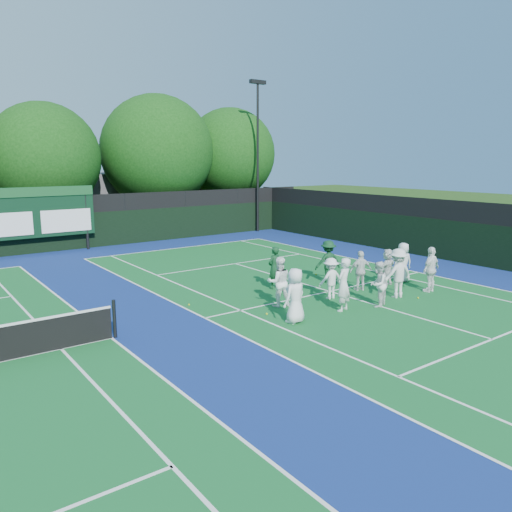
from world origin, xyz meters
TOP-DOWN VIEW (x-y plane):
  - ground at (0.00, 0.00)m, footprint 120.00×120.00m
  - court_apron at (-6.00, 1.00)m, footprint 34.00×32.00m
  - near_court at (0.00, 1.00)m, footprint 11.05×23.85m
  - back_fence at (-6.00, 16.00)m, footprint 34.00×0.08m
  - divider_fence_right at (9.00, 1.00)m, footprint 0.08×32.00m
  - scoreboard at (-7.01, 15.59)m, footprint 6.00×0.21m
  - clubhouse at (-2.00, 24.00)m, footprint 18.00×6.00m
  - light_pole_right at (7.50, 15.70)m, footprint 1.20×0.30m
  - tree_c at (-5.27, 19.58)m, footprint 6.53×6.53m
  - tree_d at (2.02, 19.58)m, footprint 7.55×7.55m
  - tree_e at (7.90, 19.58)m, footprint 6.71×6.71m
  - tennis_ball_0 at (-3.69, 0.13)m, footprint 0.07×0.07m
  - tennis_ball_1 at (1.49, 1.62)m, footprint 0.07×0.07m
  - tennis_ball_2 at (3.00, 0.06)m, footprint 0.07×0.07m
  - tennis_ball_3 at (-5.20, 2.55)m, footprint 0.07×0.07m
  - tennis_ball_4 at (1.49, 3.34)m, footprint 0.07×0.07m
  - tennis_ball_5 at (1.86, -1.61)m, footprint 0.07×0.07m
  - player_front_0 at (-3.46, -1.00)m, footprint 0.93×0.71m
  - player_front_1 at (-1.39, -1.01)m, footprint 0.76×0.62m
  - player_front_2 at (-0.05, -1.35)m, footprint 0.92×0.83m
  - player_front_3 at (1.40, -1.02)m, footprint 1.27×0.88m
  - player_front_4 at (3.06, -1.26)m, footprint 1.06×0.54m
  - player_back_0 at (-2.76, 0.66)m, footprint 1.01×0.91m
  - player_back_1 at (-0.66, 0.31)m, footprint 1.01×0.65m
  - player_back_2 at (1.07, 0.44)m, footprint 0.98×0.66m
  - player_back_3 at (2.54, 0.36)m, footprint 1.43×0.70m
  - player_back_4 at (3.51, 0.37)m, footprint 0.93×0.77m
  - coach_left at (-1.42, 2.60)m, footprint 0.67×0.51m
  - coach_right at (0.99, 2.12)m, footprint 1.25×0.92m

SIDE VIEW (x-z plane):
  - ground at x=0.00m, z-range 0.00..0.00m
  - court_apron at x=-6.00m, z-range 0.00..0.01m
  - near_court at x=0.00m, z-range 0.01..0.01m
  - tennis_ball_0 at x=-3.69m, z-range 0.00..0.07m
  - tennis_ball_1 at x=1.49m, z-range 0.00..0.07m
  - tennis_ball_2 at x=3.00m, z-range 0.00..0.07m
  - tennis_ball_3 at x=-5.20m, z-range 0.00..0.07m
  - tennis_ball_4 at x=1.49m, z-range 0.00..0.07m
  - tennis_ball_5 at x=1.86m, z-range 0.00..0.07m
  - player_back_3 at x=2.54m, z-range 0.00..1.48m
  - player_back_1 at x=-0.66m, z-range 0.00..1.49m
  - player_back_2 at x=1.07m, z-range 0.00..1.55m
  - player_front_2 at x=-0.05m, z-range 0.00..1.56m
  - player_back_4 at x=3.51m, z-range 0.00..1.63m
  - coach_left at x=-1.42m, z-range 0.00..1.66m
  - player_front_0 at x=-3.46m, z-range 0.00..1.71m
  - player_back_0 at x=-2.76m, z-range 0.00..1.72m
  - coach_right at x=0.99m, z-range 0.00..1.73m
  - player_front_4 at x=3.06m, z-range 0.00..1.73m
  - player_front_1 at x=-1.39m, z-range 0.00..1.79m
  - player_front_3 at x=1.40m, z-range 0.00..1.81m
  - back_fence at x=-6.00m, z-range -0.14..2.86m
  - divider_fence_right at x=9.00m, z-range -0.14..2.86m
  - clubhouse at x=-2.00m, z-range 0.00..4.00m
  - scoreboard at x=-7.01m, z-range 0.42..3.97m
  - tree_c at x=-5.27m, z-range 0.71..9.00m
  - tree_e at x=7.90m, z-range 0.82..9.53m
  - tree_d at x=2.02m, z-range 0.65..9.90m
  - light_pole_right at x=7.50m, z-range 1.24..11.36m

